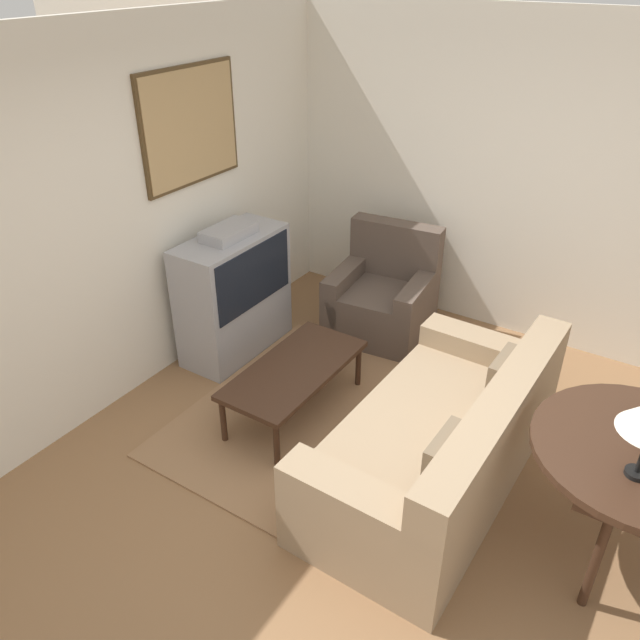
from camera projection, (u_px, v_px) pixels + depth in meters
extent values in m
plane|color=#8E6642|center=(356.00, 503.00, 3.95)|extent=(12.00, 12.00, 0.00)
cube|color=silver|center=(93.00, 234.00, 4.26)|extent=(12.00, 0.06, 2.70)
cube|color=#4C381E|center=(190.00, 126.00, 4.69)|extent=(0.99, 0.03, 0.87)
cube|color=tan|center=(192.00, 127.00, 4.68)|extent=(0.94, 0.01, 0.82)
cube|color=silver|center=(520.00, 185.00, 5.16)|extent=(0.06, 12.00, 2.70)
cube|color=#99704C|center=(306.00, 414.00, 4.70)|extent=(2.09, 1.58, 0.01)
cube|color=#9E9EA3|center=(236.00, 324.00, 5.39)|extent=(1.00, 0.46, 0.47)
cube|color=#9E9EA3|center=(232.00, 270.00, 5.12)|extent=(1.00, 0.46, 0.58)
cube|color=black|center=(254.00, 277.00, 5.01)|extent=(0.90, 0.01, 0.51)
cube|color=#9E9EA3|center=(229.00, 232.00, 4.95)|extent=(0.45, 0.25, 0.09)
cube|color=#9E8466|center=(432.00, 451.00, 4.03)|extent=(2.03, 1.03, 0.47)
cube|color=#9E8466|center=(499.00, 421.00, 3.63)|extent=(2.02, 0.26, 0.39)
cube|color=#9E8466|center=(484.00, 374.00, 4.62)|extent=(0.26, 1.00, 0.63)
cube|color=#9E8466|center=(362.00, 534.00, 3.36)|extent=(0.26, 1.00, 0.63)
cube|color=#715F49|center=(504.00, 379.00, 4.02)|extent=(0.36, 0.13, 0.34)
cube|color=#715F49|center=(445.00, 461.00, 3.38)|extent=(0.36, 0.13, 0.34)
cube|color=brown|center=(380.00, 310.00, 5.61)|extent=(0.89, 0.91, 0.46)
cube|color=brown|center=(396.00, 249.00, 5.61)|extent=(0.27, 0.84, 0.50)
cube|color=brown|center=(347.00, 296.00, 5.71)|extent=(0.82, 0.25, 0.60)
cube|color=brown|center=(416.00, 312.00, 5.45)|extent=(0.82, 0.25, 0.60)
cube|color=#3D2619|center=(294.00, 369.00, 4.54)|extent=(1.18, 0.56, 0.04)
cylinder|color=#3D2619|center=(277.00, 445.00, 4.15)|extent=(0.04, 0.04, 0.37)
cylinder|color=#3D2619|center=(358.00, 366.00, 4.93)|extent=(0.04, 0.04, 0.37)
cylinder|color=#3D2619|center=(224.00, 420.00, 4.37)|extent=(0.04, 0.04, 0.37)
cylinder|color=#3D2619|center=(310.00, 349.00, 5.15)|extent=(0.04, 0.04, 0.37)
cylinder|color=#3D2619|center=(598.00, 555.00, 3.16)|extent=(0.05, 0.05, 0.77)
cylinder|color=#3D2619|center=(627.00, 461.00, 3.73)|extent=(0.05, 0.05, 0.77)
cylinder|color=black|center=(636.00, 473.00, 3.04)|extent=(0.11, 0.11, 0.02)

